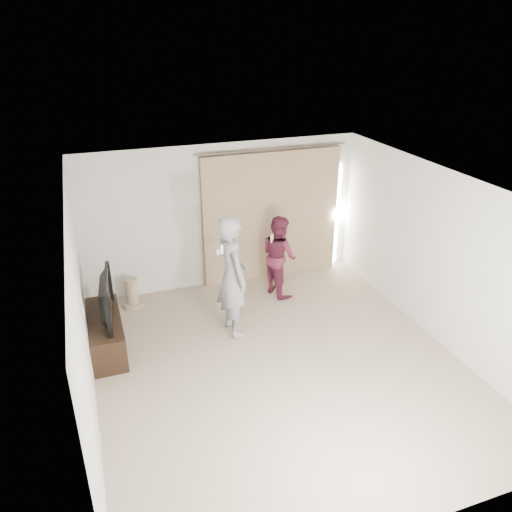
% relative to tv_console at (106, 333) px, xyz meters
% --- Properties ---
extents(floor, '(5.50, 5.50, 0.00)m').
position_rel_tv_console_xyz_m(floor, '(2.27, -1.25, -0.27)').
color(floor, tan).
rests_on(floor, ground).
extents(wall_back, '(5.00, 0.04, 2.60)m').
position_rel_tv_console_xyz_m(wall_back, '(2.27, 1.50, 1.03)').
color(wall_back, silver).
rests_on(wall_back, ground).
extents(wall_left, '(0.04, 5.50, 2.60)m').
position_rel_tv_console_xyz_m(wall_left, '(-0.23, -1.25, 1.03)').
color(wall_left, silver).
rests_on(wall_left, ground).
extents(ceiling, '(5.00, 5.50, 0.01)m').
position_rel_tv_console_xyz_m(ceiling, '(2.27, -1.25, 2.33)').
color(ceiling, white).
rests_on(ceiling, wall_back).
extents(curtain, '(2.80, 0.11, 2.46)m').
position_rel_tv_console_xyz_m(curtain, '(3.18, 1.43, 0.94)').
color(curtain, tan).
rests_on(curtain, ground).
extents(tv_console, '(0.48, 1.38, 0.53)m').
position_rel_tv_console_xyz_m(tv_console, '(0.00, 0.00, 0.00)').
color(tv_console, black).
rests_on(tv_console, ground).
extents(tv, '(0.25, 1.13, 0.64)m').
position_rel_tv_console_xyz_m(tv, '(0.00, 0.00, 0.59)').
color(tv, black).
rests_on(tv, tv_console).
extents(scratching_post, '(0.38, 0.38, 0.51)m').
position_rel_tv_console_xyz_m(scratching_post, '(0.52, 1.15, -0.06)').
color(scratching_post, tan).
rests_on(scratching_post, ground).
extents(person_man, '(0.52, 0.74, 1.93)m').
position_rel_tv_console_xyz_m(person_man, '(1.91, -0.18, 0.70)').
color(person_man, gray).
rests_on(person_man, ground).
extents(person_woman, '(0.69, 0.81, 1.46)m').
position_rel_tv_console_xyz_m(person_woman, '(3.04, 0.75, 0.46)').
color(person_woman, '#5A1D31').
rests_on(person_woman, ground).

